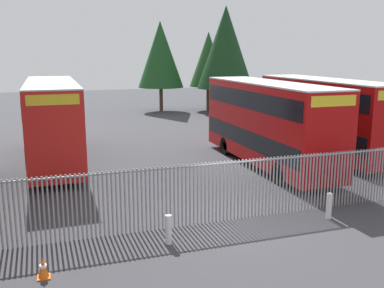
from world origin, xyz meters
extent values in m
plane|color=#3D3D42|center=(0.00, 8.00, 0.00)|extent=(100.00, 100.00, 0.00)
cylinder|color=gray|center=(-7.44, 0.00, 1.10)|extent=(0.06, 0.06, 2.20)
cylinder|color=gray|center=(-7.30, 0.00, 1.10)|extent=(0.06, 0.06, 2.20)
cylinder|color=gray|center=(-7.16, 0.00, 1.10)|extent=(0.06, 0.06, 2.20)
cylinder|color=gray|center=(-7.02, 0.00, 1.10)|extent=(0.06, 0.06, 2.20)
cylinder|color=gray|center=(-6.88, 0.00, 1.10)|extent=(0.06, 0.06, 2.20)
cylinder|color=gray|center=(-6.74, 0.00, 1.10)|extent=(0.06, 0.06, 2.20)
cylinder|color=gray|center=(-6.60, 0.00, 1.10)|extent=(0.06, 0.06, 2.20)
cylinder|color=gray|center=(-6.46, 0.00, 1.10)|extent=(0.06, 0.06, 2.20)
cylinder|color=gray|center=(-6.32, 0.00, 1.10)|extent=(0.06, 0.06, 2.20)
cylinder|color=gray|center=(-6.18, 0.00, 1.10)|extent=(0.06, 0.06, 2.20)
cylinder|color=gray|center=(-6.04, 0.00, 1.10)|extent=(0.06, 0.06, 2.20)
cylinder|color=gray|center=(-5.90, 0.00, 1.10)|extent=(0.06, 0.06, 2.20)
cylinder|color=gray|center=(-5.76, 0.00, 1.10)|extent=(0.06, 0.06, 2.20)
cylinder|color=gray|center=(-5.62, 0.00, 1.10)|extent=(0.06, 0.06, 2.20)
cylinder|color=gray|center=(-5.48, 0.00, 1.10)|extent=(0.06, 0.06, 2.20)
cylinder|color=gray|center=(-5.34, 0.00, 1.10)|extent=(0.06, 0.06, 2.20)
cylinder|color=gray|center=(-5.20, 0.00, 1.10)|extent=(0.06, 0.06, 2.20)
cylinder|color=gray|center=(-5.06, 0.00, 1.10)|extent=(0.06, 0.06, 2.20)
cylinder|color=gray|center=(-4.92, 0.00, 1.10)|extent=(0.06, 0.06, 2.20)
cylinder|color=gray|center=(-4.78, 0.00, 1.10)|extent=(0.06, 0.06, 2.20)
cylinder|color=gray|center=(-4.64, 0.00, 1.10)|extent=(0.06, 0.06, 2.20)
cylinder|color=gray|center=(-4.50, 0.00, 1.10)|extent=(0.06, 0.06, 2.20)
cylinder|color=gray|center=(-4.36, 0.00, 1.10)|extent=(0.06, 0.06, 2.20)
cylinder|color=gray|center=(-4.22, 0.00, 1.10)|extent=(0.06, 0.06, 2.20)
cylinder|color=gray|center=(-4.08, 0.00, 1.10)|extent=(0.06, 0.06, 2.20)
cylinder|color=gray|center=(-3.94, 0.00, 1.10)|extent=(0.06, 0.06, 2.20)
cylinder|color=gray|center=(-3.80, 0.00, 1.10)|extent=(0.06, 0.06, 2.20)
cylinder|color=gray|center=(-3.66, 0.00, 1.10)|extent=(0.06, 0.06, 2.20)
cylinder|color=gray|center=(-3.52, 0.00, 1.10)|extent=(0.06, 0.06, 2.20)
cylinder|color=gray|center=(-3.38, 0.00, 1.10)|extent=(0.06, 0.06, 2.20)
cylinder|color=gray|center=(-3.24, 0.00, 1.10)|extent=(0.06, 0.06, 2.20)
cylinder|color=gray|center=(-3.10, 0.00, 1.10)|extent=(0.06, 0.06, 2.20)
cylinder|color=gray|center=(-2.96, 0.00, 1.10)|extent=(0.06, 0.06, 2.20)
cylinder|color=gray|center=(-2.82, 0.00, 1.10)|extent=(0.06, 0.06, 2.20)
cylinder|color=gray|center=(-2.68, 0.00, 1.10)|extent=(0.06, 0.06, 2.20)
cylinder|color=gray|center=(-2.54, 0.00, 1.10)|extent=(0.06, 0.06, 2.20)
cylinder|color=gray|center=(-2.40, 0.00, 1.10)|extent=(0.06, 0.06, 2.20)
cylinder|color=gray|center=(-2.26, 0.00, 1.10)|extent=(0.06, 0.06, 2.20)
cylinder|color=gray|center=(-2.12, 0.00, 1.10)|extent=(0.06, 0.06, 2.20)
cylinder|color=gray|center=(-1.98, 0.00, 1.10)|extent=(0.06, 0.06, 2.20)
cylinder|color=gray|center=(-1.84, 0.00, 1.10)|extent=(0.06, 0.06, 2.20)
cylinder|color=gray|center=(-1.70, 0.00, 1.10)|extent=(0.06, 0.06, 2.20)
cylinder|color=gray|center=(-1.56, 0.00, 1.10)|extent=(0.06, 0.06, 2.20)
cylinder|color=gray|center=(-1.41, 0.00, 1.10)|extent=(0.06, 0.06, 2.20)
cylinder|color=gray|center=(-1.27, 0.00, 1.10)|extent=(0.06, 0.06, 2.20)
cylinder|color=gray|center=(-1.13, 0.00, 1.10)|extent=(0.06, 0.06, 2.20)
cylinder|color=gray|center=(-0.99, 0.00, 1.10)|extent=(0.06, 0.06, 2.20)
cylinder|color=gray|center=(-0.85, 0.00, 1.10)|extent=(0.06, 0.06, 2.20)
cylinder|color=gray|center=(-0.71, 0.00, 1.10)|extent=(0.06, 0.06, 2.20)
cylinder|color=gray|center=(-0.57, 0.00, 1.10)|extent=(0.06, 0.06, 2.20)
cylinder|color=gray|center=(-0.43, 0.00, 1.10)|extent=(0.06, 0.06, 2.20)
cylinder|color=gray|center=(-0.29, 0.00, 1.10)|extent=(0.06, 0.06, 2.20)
cylinder|color=gray|center=(-0.15, 0.00, 1.10)|extent=(0.06, 0.06, 2.20)
cylinder|color=gray|center=(-0.01, 0.00, 1.10)|extent=(0.06, 0.06, 2.20)
cylinder|color=gray|center=(0.13, 0.00, 1.10)|extent=(0.06, 0.06, 2.20)
cylinder|color=gray|center=(0.27, 0.00, 1.10)|extent=(0.06, 0.06, 2.20)
cylinder|color=gray|center=(0.41, 0.00, 1.10)|extent=(0.06, 0.06, 2.20)
cylinder|color=gray|center=(0.55, 0.00, 1.10)|extent=(0.06, 0.06, 2.20)
cylinder|color=gray|center=(0.69, 0.00, 1.10)|extent=(0.06, 0.06, 2.20)
cylinder|color=gray|center=(0.83, 0.00, 1.10)|extent=(0.06, 0.06, 2.20)
cylinder|color=gray|center=(0.97, 0.00, 1.10)|extent=(0.06, 0.06, 2.20)
cylinder|color=gray|center=(1.11, 0.00, 1.10)|extent=(0.06, 0.06, 2.20)
cylinder|color=gray|center=(1.25, 0.00, 1.10)|extent=(0.06, 0.06, 2.20)
cylinder|color=gray|center=(1.39, 0.00, 1.10)|extent=(0.06, 0.06, 2.20)
cylinder|color=gray|center=(1.53, 0.00, 1.10)|extent=(0.06, 0.06, 2.20)
cylinder|color=gray|center=(1.67, 0.00, 1.10)|extent=(0.06, 0.06, 2.20)
cylinder|color=gray|center=(1.81, 0.00, 1.10)|extent=(0.06, 0.06, 2.20)
cylinder|color=gray|center=(1.95, 0.00, 1.10)|extent=(0.06, 0.06, 2.20)
cylinder|color=gray|center=(2.09, 0.00, 1.10)|extent=(0.06, 0.06, 2.20)
cylinder|color=gray|center=(2.23, 0.00, 1.10)|extent=(0.06, 0.06, 2.20)
cylinder|color=gray|center=(2.37, 0.00, 1.10)|extent=(0.06, 0.06, 2.20)
cylinder|color=gray|center=(2.51, 0.00, 1.10)|extent=(0.06, 0.06, 2.20)
cylinder|color=gray|center=(2.65, 0.00, 1.10)|extent=(0.06, 0.06, 2.20)
cylinder|color=gray|center=(2.79, 0.00, 1.10)|extent=(0.06, 0.06, 2.20)
cylinder|color=gray|center=(2.93, 0.00, 1.10)|extent=(0.06, 0.06, 2.20)
cylinder|color=gray|center=(3.07, 0.00, 1.10)|extent=(0.06, 0.06, 2.20)
cylinder|color=gray|center=(3.21, 0.00, 1.10)|extent=(0.06, 0.06, 2.20)
cylinder|color=gray|center=(3.35, 0.00, 1.10)|extent=(0.06, 0.06, 2.20)
cylinder|color=gray|center=(3.49, 0.00, 1.10)|extent=(0.06, 0.06, 2.20)
cylinder|color=gray|center=(3.63, 0.00, 1.10)|extent=(0.06, 0.06, 2.20)
cylinder|color=gray|center=(3.77, 0.00, 1.10)|extent=(0.06, 0.06, 2.20)
cylinder|color=gray|center=(3.91, 0.00, 1.10)|extent=(0.06, 0.06, 2.20)
cylinder|color=gray|center=(4.05, 0.00, 1.10)|extent=(0.06, 0.06, 2.20)
cylinder|color=gray|center=(4.19, 0.00, 1.10)|extent=(0.06, 0.06, 2.20)
cylinder|color=gray|center=(4.33, 0.00, 1.10)|extent=(0.06, 0.06, 2.20)
cylinder|color=gray|center=(4.47, 0.00, 1.10)|extent=(0.06, 0.06, 2.20)
cylinder|color=gray|center=(4.61, 0.00, 1.10)|extent=(0.06, 0.06, 2.20)
cylinder|color=gray|center=(4.75, 0.00, 1.10)|extent=(0.06, 0.06, 2.20)
cylinder|color=gray|center=(4.89, 0.00, 1.10)|extent=(0.06, 0.06, 2.20)
cylinder|color=gray|center=(5.03, 0.00, 1.10)|extent=(0.06, 0.06, 2.20)
cylinder|color=gray|center=(5.17, 0.00, 1.10)|extent=(0.06, 0.06, 2.20)
cylinder|color=gray|center=(5.31, 0.00, 1.10)|extent=(0.06, 0.06, 2.20)
cylinder|color=gray|center=(5.45, 0.00, 1.10)|extent=(0.06, 0.06, 2.20)
cylinder|color=gray|center=(5.59, 0.00, 1.10)|extent=(0.06, 0.06, 2.20)
cylinder|color=gray|center=(5.73, 0.00, 1.10)|extent=(0.06, 0.06, 2.20)
cylinder|color=gray|center=(5.87, 0.00, 1.10)|extent=(0.06, 0.06, 2.20)
cylinder|color=gray|center=(6.01, 0.00, 1.10)|extent=(0.06, 0.06, 2.20)
cylinder|color=gray|center=(6.16, 0.00, 1.10)|extent=(0.06, 0.06, 2.20)
cylinder|color=gray|center=(6.30, 0.00, 1.10)|extent=(0.06, 0.06, 2.20)
cylinder|color=gray|center=(6.44, 0.00, 1.10)|extent=(0.06, 0.06, 2.20)
cylinder|color=gray|center=(6.58, 0.00, 1.10)|extent=(0.06, 0.06, 2.20)
cylinder|color=gray|center=(6.72, 0.00, 1.10)|extent=(0.06, 0.06, 2.20)
cylinder|color=gray|center=(6.86, 0.00, 1.10)|extent=(0.06, 0.06, 2.20)
cylinder|color=gray|center=(-0.22, 0.00, 2.12)|extent=(15.84, 0.07, 0.07)
cube|color=#B70C0C|center=(5.03, 6.52, 2.35)|extent=(2.50, 10.80, 4.00)
cube|color=black|center=(5.03, 6.52, 1.55)|extent=(2.54, 10.37, 0.90)
cube|color=black|center=(5.03, 6.52, 3.55)|extent=(2.54, 10.37, 0.90)
cube|color=yellow|center=(5.03, 1.17, 4.00)|extent=(2.12, 0.12, 0.44)
cube|color=silver|center=(5.03, 6.52, 4.38)|extent=(2.50, 10.80, 0.08)
cylinder|color=black|center=(3.93, 3.17, 0.52)|extent=(0.30, 1.04, 1.04)
cylinder|color=black|center=(6.13, 3.17, 0.52)|extent=(0.30, 1.04, 1.04)
cylinder|color=black|center=(3.93, 9.49, 0.52)|extent=(0.30, 1.04, 1.04)
cylinder|color=black|center=(6.13, 9.49, 0.52)|extent=(0.30, 1.04, 1.04)
cube|color=#B70C0C|center=(9.37, 7.77, 2.35)|extent=(2.50, 10.80, 4.00)
cube|color=black|center=(9.37, 7.77, 1.55)|extent=(2.54, 10.37, 0.90)
cube|color=black|center=(9.37, 7.77, 3.55)|extent=(2.54, 10.37, 0.90)
cube|color=silver|center=(9.37, 7.77, 4.38)|extent=(2.50, 10.80, 0.08)
cylinder|color=black|center=(8.27, 4.42, 0.52)|extent=(0.30, 1.04, 1.04)
cylinder|color=black|center=(10.47, 4.42, 0.52)|extent=(0.30, 1.04, 1.04)
cylinder|color=black|center=(8.27, 10.74, 0.52)|extent=(0.30, 1.04, 1.04)
cylinder|color=black|center=(10.47, 10.74, 0.52)|extent=(0.30, 1.04, 1.04)
cube|color=red|center=(-5.64, 10.58, 2.35)|extent=(2.50, 10.80, 4.00)
cube|color=black|center=(-5.64, 10.58, 1.55)|extent=(2.54, 10.37, 0.90)
cube|color=black|center=(-5.64, 10.58, 3.55)|extent=(2.54, 10.37, 0.90)
cube|color=yellow|center=(-5.64, 5.23, 4.00)|extent=(2.12, 0.12, 0.44)
cube|color=silver|center=(-5.64, 10.58, 4.38)|extent=(2.50, 10.80, 0.08)
cylinder|color=black|center=(-6.74, 7.24, 0.52)|extent=(0.30, 1.04, 1.04)
cylinder|color=black|center=(-4.54, 7.24, 0.52)|extent=(0.30, 1.04, 1.04)
cylinder|color=black|center=(-6.74, 13.55, 0.52)|extent=(0.30, 1.04, 1.04)
cylinder|color=black|center=(-4.54, 13.55, 0.52)|extent=(0.30, 1.04, 1.04)
cylinder|color=silver|center=(-2.53, -1.22, 0.47)|extent=(0.20, 0.20, 0.95)
cylinder|color=silver|center=(3.54, -1.01, 0.47)|extent=(0.20, 0.20, 0.95)
cube|color=orange|center=(-6.26, -2.20, 0.02)|extent=(0.34, 0.34, 0.04)
cone|color=orange|center=(-6.26, -2.20, 0.32)|extent=(0.28, 0.28, 0.55)
cylinder|color=white|center=(-6.26, -2.20, 0.34)|extent=(0.19, 0.19, 0.07)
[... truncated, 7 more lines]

